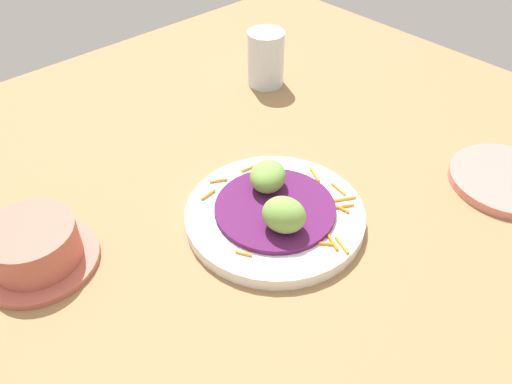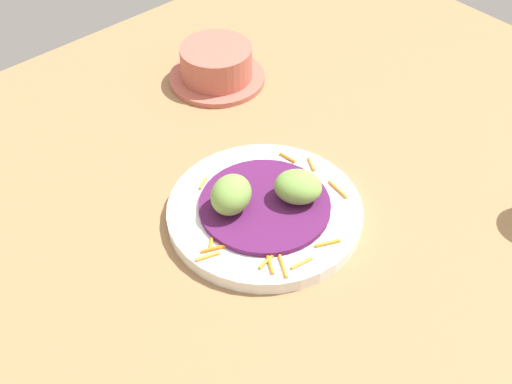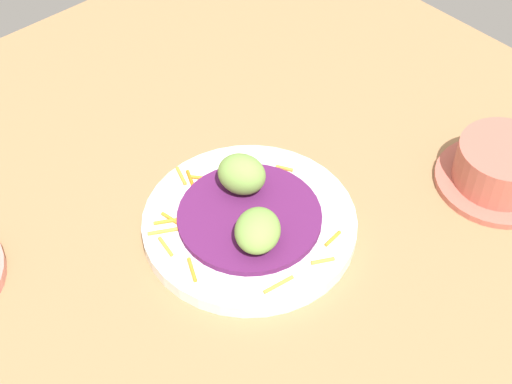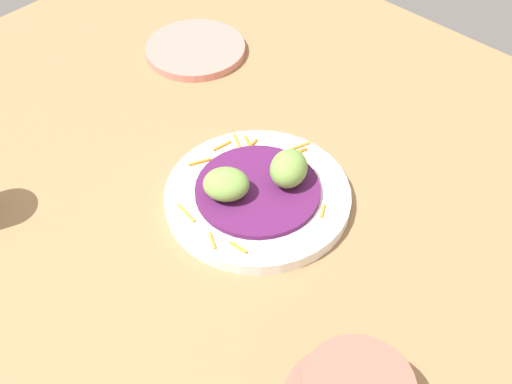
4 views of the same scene
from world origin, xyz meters
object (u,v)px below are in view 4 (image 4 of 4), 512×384
Objects in this scene: guac_scoop_left at (226,184)px; side_plate_small at (195,49)px; main_plate at (258,197)px; guac_scoop_center at (289,169)px.

guac_scoop_left reaches higher than side_plate_small.
main_plate is at bearing 150.34° from side_plate_small.
guac_scoop_left reaches higher than main_plate.
main_plate is 4.30× the size of guac_scoop_center.
guac_scoop_center is (-1.94, -3.43, 3.75)cm from main_plate.
main_plate is 5.21cm from guac_scoop_left.
guac_scoop_left is 1.04× the size of guac_scoop_center.
guac_scoop_left is 34.01cm from side_plate_small.
guac_scoop_left is (1.94, 3.43, 3.40)cm from main_plate.
main_plate is 4.14× the size of guac_scoop_left.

